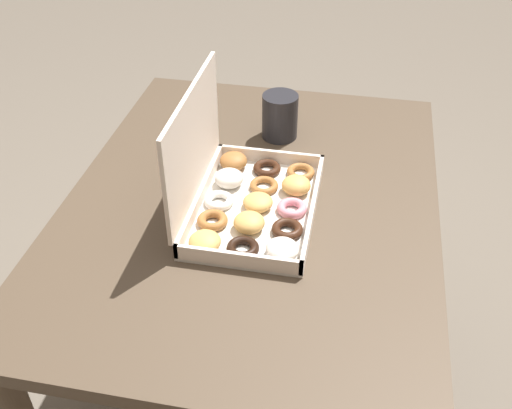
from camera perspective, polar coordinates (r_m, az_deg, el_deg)
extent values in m
plane|color=#6B6054|center=(1.78, -0.30, -18.66)|extent=(8.00, 8.00, 0.00)
cube|color=#4C3D2D|center=(1.24, -0.41, 0.01)|extent=(1.00, 0.76, 0.03)
cylinder|color=#4C3D2D|center=(1.81, 12.79, -1.83)|extent=(0.06, 0.06, 0.71)
cylinder|color=#4C3D2D|center=(1.88, -7.52, 0.59)|extent=(0.06, 0.06, 0.71)
cube|color=silver|center=(1.20, 0.00, -0.45)|extent=(0.35, 0.23, 0.01)
cube|color=silver|center=(1.18, 5.42, -0.42)|extent=(0.35, 0.01, 0.03)
cube|color=silver|center=(1.21, -5.27, 0.85)|extent=(0.35, 0.01, 0.03)
cube|color=silver|center=(1.06, -1.75, -5.25)|extent=(0.01, 0.23, 0.03)
cube|color=silver|center=(1.33, 1.41, 4.62)|extent=(0.01, 0.23, 0.03)
cube|color=silver|center=(1.14, -6.01, 5.87)|extent=(0.35, 0.01, 0.22)
ellipsoid|color=white|center=(1.08, 2.51, -4.30)|extent=(0.06, 0.06, 0.03)
torus|color=#381E11|center=(1.14, 2.99, -2.38)|extent=(0.06, 0.06, 0.02)
torus|color=pink|center=(1.19, 3.43, -0.35)|extent=(0.06, 0.06, 0.02)
ellipsoid|color=tan|center=(1.23, 3.85, 1.85)|extent=(0.06, 0.06, 0.04)
torus|color=#9E6633|center=(1.29, 4.27, 3.10)|extent=(0.06, 0.06, 0.02)
torus|color=black|center=(1.10, -1.26, -4.16)|extent=(0.06, 0.06, 0.02)
ellipsoid|color=tan|center=(1.14, -0.66, -1.72)|extent=(0.06, 0.06, 0.03)
ellipsoid|color=tan|center=(1.19, 0.18, 0.23)|extent=(0.06, 0.06, 0.03)
torus|color=#9E6633|center=(1.25, 0.76, 1.81)|extent=(0.06, 0.06, 0.01)
torus|color=#381E11|center=(1.30, 1.05, 3.47)|extent=(0.06, 0.06, 0.02)
ellipsoid|color=tan|center=(1.10, -4.90, -3.52)|extent=(0.06, 0.06, 0.03)
torus|color=#9E6633|center=(1.16, -4.16, -1.52)|extent=(0.06, 0.06, 0.02)
torus|color=white|center=(1.21, -3.54, 0.36)|extent=(0.06, 0.06, 0.02)
ellipsoid|color=white|center=(1.25, -2.59, 2.52)|extent=(0.06, 0.06, 0.03)
ellipsoid|color=#9E6633|center=(1.31, -2.16, 4.17)|extent=(0.06, 0.06, 0.03)
cylinder|color=#232328|center=(1.41, 2.29, 8.41)|extent=(0.08, 0.08, 0.11)
cylinder|color=black|center=(1.39, 2.34, 10.18)|extent=(0.07, 0.07, 0.01)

